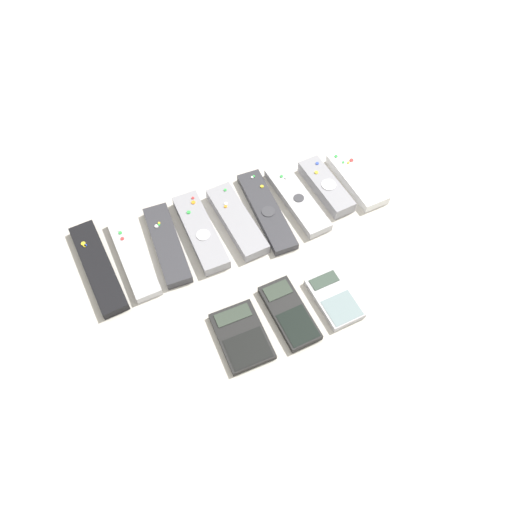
{
  "coord_description": "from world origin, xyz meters",
  "views": [
    {
      "loc": [
        -0.21,
        -0.44,
        0.82
      ],
      "look_at": [
        0.0,
        0.04,
        0.01
      ],
      "focal_mm": 35.0,
      "sensor_mm": 36.0,
      "label": 1
    }
  ],
  "objects_px": {
    "remote_2": "(167,244)",
    "remote_5": "(266,211)",
    "remote_3": "(200,232)",
    "remote_7": "(326,187)",
    "remote_4": "(235,221)",
    "calculator_1": "(289,313)",
    "calculator_0": "(242,336)",
    "calculator_2": "(334,298)",
    "remote_0": "(98,267)",
    "remote_8": "(357,179)",
    "remote_6": "(297,199)",
    "remote_1": "(133,257)"
  },
  "relations": [
    {
      "from": "remote_4",
      "to": "remote_8",
      "type": "height_order",
      "value": "remote_4"
    },
    {
      "from": "remote_5",
      "to": "remote_7",
      "type": "height_order",
      "value": "remote_7"
    },
    {
      "from": "remote_5",
      "to": "calculator_0",
      "type": "xyz_separation_m",
      "value": [
        -0.16,
        -0.24,
        -0.0
      ]
    },
    {
      "from": "remote_7",
      "to": "calculator_1",
      "type": "bearing_deg",
      "value": -134.22
    },
    {
      "from": "remote_7",
      "to": "remote_4",
      "type": "bearing_deg",
      "value": 178.0
    },
    {
      "from": "remote_6",
      "to": "remote_8",
      "type": "height_order",
      "value": "remote_8"
    },
    {
      "from": "calculator_0",
      "to": "remote_6",
      "type": "bearing_deg",
      "value": 46.93
    },
    {
      "from": "remote_6",
      "to": "calculator_2",
      "type": "relative_size",
      "value": 1.71
    },
    {
      "from": "remote_4",
      "to": "calculator_1",
      "type": "xyz_separation_m",
      "value": [
        0.01,
        -0.23,
        -0.0
      ]
    },
    {
      "from": "remote_0",
      "to": "remote_8",
      "type": "xyz_separation_m",
      "value": [
        0.57,
        -0.01,
        0.0
      ]
    },
    {
      "from": "remote_0",
      "to": "remote_2",
      "type": "xyz_separation_m",
      "value": [
        0.14,
        -0.0,
        0.0
      ]
    },
    {
      "from": "remote_7",
      "to": "remote_0",
      "type": "bearing_deg",
      "value": 176.24
    },
    {
      "from": "remote_6",
      "to": "calculator_2",
      "type": "bearing_deg",
      "value": -103.59
    },
    {
      "from": "remote_0",
      "to": "remote_1",
      "type": "bearing_deg",
      "value": -7.14
    },
    {
      "from": "remote_0",
      "to": "remote_4",
      "type": "height_order",
      "value": "remote_4"
    },
    {
      "from": "remote_3",
      "to": "remote_7",
      "type": "distance_m",
      "value": 0.29
    },
    {
      "from": "remote_3",
      "to": "calculator_1",
      "type": "distance_m",
      "value": 0.25
    },
    {
      "from": "remote_6",
      "to": "calculator_2",
      "type": "distance_m",
      "value": 0.24
    },
    {
      "from": "remote_2",
      "to": "remote_7",
      "type": "bearing_deg",
      "value": 3.5
    },
    {
      "from": "remote_5",
      "to": "calculator_2",
      "type": "xyz_separation_m",
      "value": [
        0.03,
        -0.24,
        -0.0
      ]
    },
    {
      "from": "remote_0",
      "to": "remote_8",
      "type": "distance_m",
      "value": 0.57
    },
    {
      "from": "remote_2",
      "to": "remote_5",
      "type": "bearing_deg",
      "value": 2.61
    },
    {
      "from": "remote_8",
      "to": "remote_4",
      "type": "bearing_deg",
      "value": 177.93
    },
    {
      "from": "remote_5",
      "to": "remote_6",
      "type": "relative_size",
      "value": 1.1
    },
    {
      "from": "remote_4",
      "to": "calculator_2",
      "type": "relative_size",
      "value": 1.65
    },
    {
      "from": "remote_0",
      "to": "calculator_2",
      "type": "height_order",
      "value": "remote_0"
    },
    {
      "from": "remote_4",
      "to": "remote_8",
      "type": "xyz_separation_m",
      "value": [
        0.29,
        0.0,
        -0.0
      ]
    },
    {
      "from": "remote_0",
      "to": "remote_2",
      "type": "relative_size",
      "value": 1.14
    },
    {
      "from": "calculator_1",
      "to": "remote_5",
      "type": "bearing_deg",
      "value": 73.5
    },
    {
      "from": "calculator_0",
      "to": "calculator_1",
      "type": "xyz_separation_m",
      "value": [
        0.1,
        0.01,
        0.0
      ]
    },
    {
      "from": "remote_4",
      "to": "calculator_1",
      "type": "height_order",
      "value": "remote_4"
    },
    {
      "from": "remote_5",
      "to": "remote_7",
      "type": "relative_size",
      "value": 1.37
    },
    {
      "from": "remote_1",
      "to": "remote_8",
      "type": "relative_size",
      "value": 1.21
    },
    {
      "from": "calculator_1",
      "to": "remote_6",
      "type": "bearing_deg",
      "value": 58.52
    },
    {
      "from": "remote_1",
      "to": "calculator_2",
      "type": "relative_size",
      "value": 1.74
    },
    {
      "from": "remote_0",
      "to": "remote_4",
      "type": "relative_size",
      "value": 1.17
    },
    {
      "from": "remote_3",
      "to": "calculator_1",
      "type": "relative_size",
      "value": 1.39
    },
    {
      "from": "remote_2",
      "to": "remote_3",
      "type": "bearing_deg",
      "value": 3.71
    },
    {
      "from": "remote_1",
      "to": "remote_4",
      "type": "bearing_deg",
      "value": -2.54
    },
    {
      "from": "remote_7",
      "to": "calculator_1",
      "type": "height_order",
      "value": "remote_7"
    },
    {
      "from": "remote_2",
      "to": "calculator_0",
      "type": "relative_size",
      "value": 1.6
    },
    {
      "from": "remote_7",
      "to": "calculator_0",
      "type": "distance_m",
      "value": 0.38
    },
    {
      "from": "remote_3",
      "to": "remote_4",
      "type": "relative_size",
      "value": 1.03
    },
    {
      "from": "calculator_1",
      "to": "calculator_0",
      "type": "bearing_deg",
      "value": -178.13
    },
    {
      "from": "remote_3",
      "to": "remote_0",
      "type": "bearing_deg",
      "value": 179.25
    },
    {
      "from": "calculator_1",
      "to": "calculator_2",
      "type": "xyz_separation_m",
      "value": [
        0.09,
        -0.01,
        -0.0
      ]
    },
    {
      "from": "remote_6",
      "to": "remote_7",
      "type": "xyz_separation_m",
      "value": [
        0.07,
        0.0,
        0.0
      ]
    },
    {
      "from": "remote_5",
      "to": "calculator_0",
      "type": "distance_m",
      "value": 0.28
    },
    {
      "from": "remote_0",
      "to": "remote_3",
      "type": "height_order",
      "value": "remote_3"
    },
    {
      "from": "remote_2",
      "to": "remote_1",
      "type": "bearing_deg",
      "value": -176.13
    }
  ]
}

